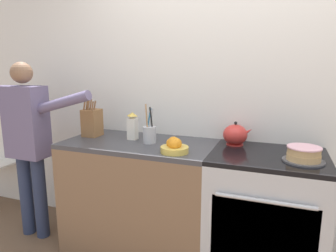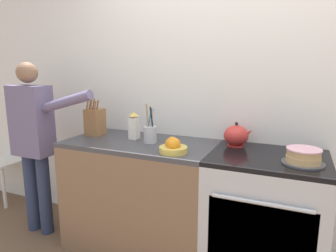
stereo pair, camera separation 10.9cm
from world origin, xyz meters
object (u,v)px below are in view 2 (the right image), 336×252
tea_kettle (236,136)px  person_baker (33,135)px  utensil_crock (150,133)px  knife_block (95,122)px  stove_range (264,219)px  dining_chair (11,155)px  fruit_bowl (173,146)px  milk_carton (134,126)px  layer_cake (303,157)px

tea_kettle → person_baker: 1.72m
utensil_crock → knife_block: bearing=174.9°
knife_block → utensil_crock: bearing=-5.1°
stove_range → tea_kettle: 0.61m
stove_range → utensil_crock: bearing=-179.8°
knife_block → dining_chair: knife_block is taller
dining_chair → utensil_crock: bearing=-19.5°
person_baker → fruit_bowl: bearing=-3.3°
stove_range → fruit_bowl: (-0.61, -0.18, 0.50)m
tea_kettle → utensil_crock: 0.65m
utensil_crock → tea_kettle: bearing=16.2°
milk_carton → dining_chair: (-1.74, 0.21, -0.51)m
stove_range → utensil_crock: (-0.88, -0.00, 0.53)m
layer_cake → milk_carton: 1.27m
knife_block → milk_carton: size_ratio=1.43×
milk_carton → dining_chair: milk_carton is taller
knife_block → stove_range: bearing=-1.8°
person_baker → knife_block: bearing=19.7°
stove_range → person_baker: 1.99m
layer_cake → person_baker: size_ratio=0.16×
knife_block → utensil_crock: knife_block is taller
knife_block → fruit_bowl: 0.85m
person_baker → dining_chair: (-0.86, 0.43, -0.40)m
dining_chair → knife_block: bearing=-20.7°
knife_block → fruit_bowl: size_ratio=1.64×
layer_cake → knife_block: knife_block is taller
milk_carton → dining_chair: 1.83m
stove_range → fruit_bowl: 0.81m
layer_cake → knife_block: 1.64m
dining_chair → person_baker: bearing=-37.8°
knife_block → utensil_crock: (0.55, -0.05, -0.04)m
stove_range → dining_chair: bearing=174.5°
stove_range → knife_block: bearing=178.2°
layer_cake → tea_kettle: (-0.46, 0.27, 0.03)m
utensil_crock → person_baker: (-1.06, -0.16, -0.08)m
stove_range → knife_block: 1.54m
stove_range → layer_cake: size_ratio=3.64×
utensil_crock → fruit_bowl: bearing=-33.7°
tea_kettle → knife_block: bearing=-173.6°
layer_cake → milk_carton: milk_carton is taller
tea_kettle → dining_chair: (-2.55, 0.09, -0.48)m
stove_range → knife_block: size_ratio=2.87×
knife_block → dining_chair: 1.48m
tea_kettle → knife_block: (-1.18, -0.13, 0.04)m
knife_block → dining_chair: (-1.37, 0.23, -0.52)m
milk_carton → person_baker: 0.91m
layer_cake → knife_block: size_ratio=0.79×
fruit_bowl → milk_carton: bearing=151.7°
tea_kettle → layer_cake: bearing=-30.2°
tea_kettle → milk_carton: 0.81m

